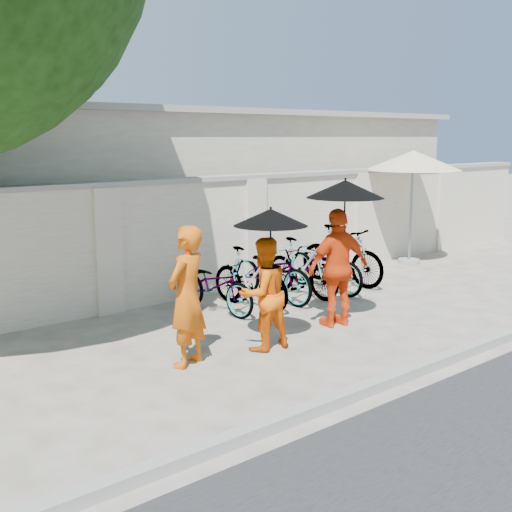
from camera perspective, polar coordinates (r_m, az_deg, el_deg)
ground at (r=8.63m, az=2.76°, el=-8.17°), size 80.00×80.00×0.00m
kerb at (r=7.52m, az=11.74°, el=-10.77°), size 40.00×0.16×0.12m
compound_wall at (r=11.43m, az=-4.41°, el=1.64°), size 20.00×0.30×2.00m
building_behind at (r=15.07m, az=-9.81°, el=5.98°), size 14.00×6.00×3.20m
monk_left at (r=7.81m, az=-6.17°, el=-3.59°), size 0.74×0.63×1.73m
monk_center at (r=8.38m, az=0.67°, el=-3.39°), size 0.77×0.62×1.50m
parasol_center at (r=8.17m, az=1.31°, el=3.46°), size 0.96×0.96×1.02m
monk_right at (r=9.49m, az=7.32°, el=-1.04°), size 1.08×0.59×1.75m
parasol_right at (r=9.28m, az=7.94°, el=5.93°), size 1.12×1.12×1.17m
patio_umbrella at (r=14.35m, az=13.80°, el=8.15°), size 2.43×2.43×2.48m
bike_0 at (r=10.23m, az=-3.67°, el=-2.59°), size 0.81×1.75×0.89m
bike_1 at (r=10.46m, az=-0.53°, el=-1.98°), size 0.66×1.69×0.99m
bike_2 at (r=10.95m, az=1.41°, el=-1.40°), size 0.74×1.92×1.00m
bike_3 at (r=11.26m, az=4.11°, el=-1.03°), size 0.56×1.71×1.02m
bike_4 at (r=11.70m, az=6.17°, el=-0.74°), size 0.68×1.86×0.97m
bike_5 at (r=12.22m, az=7.63°, el=0.07°), size 0.75×1.92×1.12m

